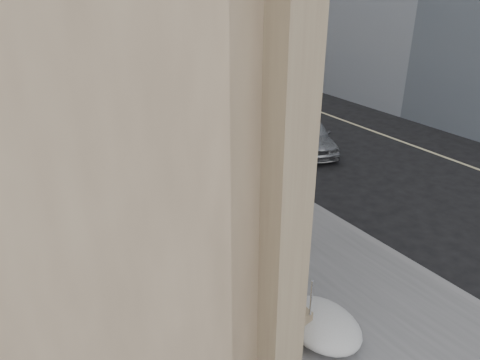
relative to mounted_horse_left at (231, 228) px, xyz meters
The scene contains 14 objects.
ground 2.51m from the mounted_horse_left, 43.55° to the right, with size 140.00×140.00×0.00m, color black.
sidewalk 8.71m from the mounted_horse_left, 79.40° to the left, with size 5.00×80.00×0.12m, color #575759.
curb 9.55m from the mounted_horse_left, 63.63° to the left, with size 0.24×80.00×0.12m, color slate.
lane_line 14.82m from the mounted_horse_left, 35.08° to the left, with size 0.15×70.00×0.01m, color #BFB78C.
far_podium 19.10m from the mounted_horse_left, 26.42° to the left, with size 2.00×80.00×4.00m, color #846E55.
streetlight_mid 13.64m from the mounted_horse_left, 70.88° to the left, with size 1.71×0.24×8.00m.
streetlight_far 32.95m from the mounted_horse_left, 82.41° to the left, with size 1.71×0.24×8.00m.
traffic_signal 21.00m from the mounted_horse_left, 79.86° to the left, with size 4.10×0.22×6.00m.
snow_bank 6.64m from the mounted_horse_left, 88.54° to the left, with size 1.70×18.10×0.76m.
mounted_horse_left is the anchor object (origin of this frame).
mounted_horse_right 3.90m from the mounted_horse_left, 50.19° to the left, with size 1.57×1.76×2.63m.
pedestrian 2.92m from the mounted_horse_left, 41.91° to the left, with size 1.01×0.42×1.72m, color black.
car_silver 9.55m from the mounted_horse_left, 36.43° to the left, with size 1.72×4.27×1.45m, color #A4A7AB.
car_grey 23.13m from the mounted_horse_left, 53.59° to the left, with size 1.95×4.80×1.39m, color #5B5E63.
Camera 1 is at (-7.39, -7.75, 7.84)m, focal length 35.00 mm.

